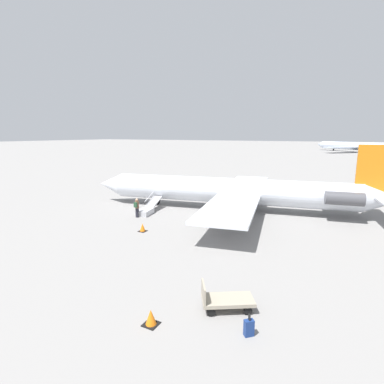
% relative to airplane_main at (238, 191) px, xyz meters
% --- Properties ---
extents(ground_plane, '(600.00, 600.00, 0.00)m').
position_rel_airplane_main_xyz_m(ground_plane, '(0.90, 0.17, -1.96)').
color(ground_plane, gray).
extents(airplane_main, '(29.61, 22.75, 6.55)m').
position_rel_airplane_main_xyz_m(airplane_main, '(0.00, 0.00, 0.00)').
color(airplane_main, silver).
rests_on(airplane_main, ground).
extents(airplane_far_left, '(36.31, 33.50, 8.44)m').
position_rel_airplane_main_xyz_m(airplane_far_left, '(-11.70, -114.93, 0.55)').
color(airplane_far_left, silver).
rests_on(airplane_far_left, ground).
extents(boarding_stairs, '(1.77, 4.13, 1.65)m').
position_rel_airplane_main_xyz_m(boarding_stairs, '(7.16, 5.24, -1.59)').
color(boarding_stairs, '#B2B2B7').
rests_on(boarding_stairs, ground).
extents(passenger, '(0.39, 0.56, 1.74)m').
position_rel_airplane_main_xyz_m(passenger, '(7.19, 6.68, -0.95)').
color(passenger, '#23232D').
rests_on(passenger, ground).
extents(luggage_cart, '(2.45, 2.09, 1.22)m').
position_rel_airplane_main_xyz_m(luggage_cart, '(-5.26, 16.51, -1.50)').
color(luggage_cart, '#9E937F').
rests_on(luggage_cart, ground).
extents(suitcase, '(0.41, 0.41, 0.88)m').
position_rel_airplane_main_xyz_m(suitcase, '(-6.69, 17.68, -1.63)').
color(suitcase, navy).
rests_on(suitcase, ground).
extents(traffic_cone_near_stairs, '(0.57, 0.57, 0.63)m').
position_rel_airplane_main_xyz_m(traffic_cone_near_stairs, '(4.32, 9.67, -1.66)').
color(traffic_cone_near_stairs, black).
rests_on(traffic_cone_near_stairs, ground).
extents(traffic_cone_near_cart, '(0.59, 0.59, 0.65)m').
position_rel_airplane_main_xyz_m(traffic_cone_near_cart, '(-3.06, 18.86, -1.65)').
color(traffic_cone_near_cart, black).
rests_on(traffic_cone_near_cart, ground).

